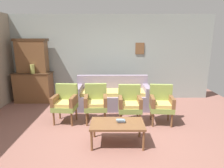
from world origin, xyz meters
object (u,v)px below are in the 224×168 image
at_px(armchair_near_cabinet, 65,102).
at_px(coffee_table, 117,125).
at_px(floral_couch, 113,96).
at_px(armchair_by_doorway, 130,103).
at_px(side_cabinet, 34,87).
at_px(vase_on_cabinet, 33,69).
at_px(armchair_near_couch_end, 161,103).
at_px(armchair_row_middle, 96,101).
at_px(book_stack_on_table, 121,121).

xyz_separation_m(armchair_near_cabinet, coffee_table, (1.21, -1.00, -0.12)).
relative_size(floral_couch, armchair_by_doorway, 2.33).
bearing_deg(floral_couch, side_cabinet, 167.30).
relative_size(vase_on_cabinet, armchair_near_couch_end, 0.30).
bearing_deg(armchair_row_middle, armchair_near_couch_end, -2.80).
height_order(vase_on_cabinet, armchair_by_doorway, vase_on_cabinet).
bearing_deg(book_stack_on_table, armchair_row_middle, 119.37).
bearing_deg(floral_couch, book_stack_on_table, -85.61).
distance_m(floral_couch, armchair_row_middle, 1.06).
bearing_deg(floral_couch, armchair_row_middle, -112.49).
xyz_separation_m(armchair_row_middle, armchair_near_couch_end, (1.54, -0.08, 0.00)).
bearing_deg(armchair_near_couch_end, book_stack_on_table, -137.56).
bearing_deg(floral_couch, coffee_table, -87.62).
bearing_deg(armchair_near_cabinet, armchair_near_couch_end, -1.65).
bearing_deg(side_cabinet, book_stack_on_table, -43.56).
relative_size(side_cabinet, armchair_near_cabinet, 1.28).
bearing_deg(vase_on_cabinet, coffee_table, -43.50).
height_order(floral_couch, armchair_row_middle, same).
bearing_deg(armchair_row_middle, side_cabinet, 143.75).
xyz_separation_m(floral_couch, armchair_near_cabinet, (-1.12, -0.98, 0.17)).
xyz_separation_m(floral_couch, armchair_near_couch_end, (1.14, -1.04, 0.17)).
height_order(armchair_near_cabinet, armchair_near_couch_end, same).
relative_size(armchair_near_cabinet, armchair_row_middle, 1.00).
distance_m(armchair_row_middle, armchair_by_doorway, 0.80).
distance_m(vase_on_cabinet, book_stack_on_table, 3.51).
bearing_deg(book_stack_on_table, vase_on_cabinet, 137.61).
bearing_deg(book_stack_on_table, armchair_near_couch_end, 42.44).
relative_size(armchair_by_doorway, coffee_table, 0.90).
distance_m(vase_on_cabinet, coffee_table, 3.50).
height_order(armchair_near_cabinet, armchair_by_doorway, same).
height_order(armchair_near_cabinet, coffee_table, armchair_near_cabinet).
height_order(armchair_row_middle, book_stack_on_table, armchair_row_middle).
bearing_deg(coffee_table, armchair_row_middle, 115.65).
relative_size(armchair_near_couch_end, coffee_table, 0.90).
distance_m(armchair_near_couch_end, coffee_table, 1.41).
relative_size(side_cabinet, armchair_row_middle, 1.28).
height_order(vase_on_cabinet, book_stack_on_table, vase_on_cabinet).
xyz_separation_m(vase_on_cabinet, book_stack_on_table, (2.55, -2.33, -0.62)).
distance_m(armchair_near_cabinet, coffee_table, 1.57).
height_order(side_cabinet, armchair_by_doorway, side_cabinet).
xyz_separation_m(floral_couch, book_stack_on_table, (0.15, -1.95, 0.13)).
height_order(vase_on_cabinet, armchair_row_middle, vase_on_cabinet).
bearing_deg(armchair_by_doorway, floral_couch, 110.42).
bearing_deg(floral_couch, armchair_by_doorway, -69.58).
distance_m(armchair_by_doorway, book_stack_on_table, 0.92).
distance_m(armchair_near_cabinet, book_stack_on_table, 1.60).
height_order(armchair_near_cabinet, armchair_row_middle, same).
height_order(vase_on_cabinet, armchair_near_couch_end, vase_on_cabinet).
bearing_deg(side_cabinet, floral_couch, -12.70).
bearing_deg(armchair_by_doorway, vase_on_cabinet, 152.71).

